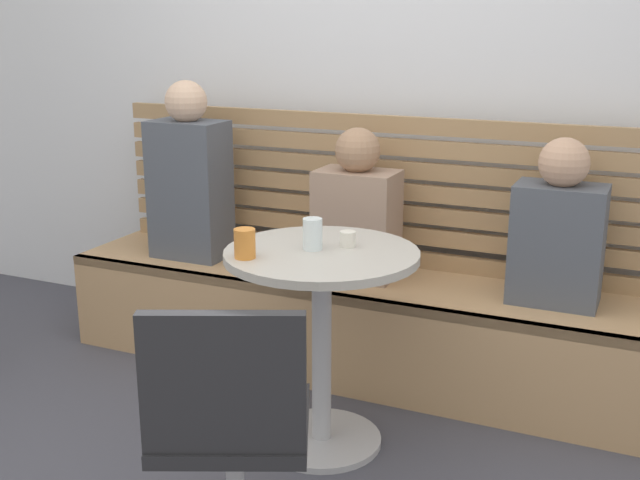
# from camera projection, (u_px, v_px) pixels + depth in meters

# --- Properties ---
(back_wall) EXTENTS (5.20, 0.10, 2.90)m
(back_wall) POSITION_uv_depth(u_px,v_px,m) (401.00, 33.00, 3.50)
(back_wall) COLOR silver
(back_wall) RESTS_ON ground
(booth_bench) EXTENTS (2.70, 0.52, 0.44)m
(booth_bench) POSITION_uv_depth(u_px,v_px,m) (361.00, 325.00, 3.44)
(booth_bench) COLOR tan
(booth_bench) RESTS_ON ground
(booth_backrest) EXTENTS (2.65, 0.04, 0.67)m
(booth_backrest) POSITION_uv_depth(u_px,v_px,m) (382.00, 190.00, 3.50)
(booth_backrest) COLOR #A68157
(booth_backrest) RESTS_ON booth_bench
(cafe_table) EXTENTS (0.68, 0.68, 0.74)m
(cafe_table) POSITION_uv_depth(u_px,v_px,m) (322.00, 311.00, 2.77)
(cafe_table) COLOR #ADADB2
(cafe_table) RESTS_ON ground
(white_chair) EXTENTS (0.53, 0.53, 0.85)m
(white_chair) POSITION_uv_depth(u_px,v_px,m) (231.00, 437.00, 2.04)
(white_chair) COLOR #ADADB2
(white_chair) RESTS_ON ground
(person_adult) EXTENTS (0.34, 0.22, 0.81)m
(person_adult) POSITION_uv_depth(u_px,v_px,m) (190.00, 179.00, 3.60)
(person_adult) COLOR #4C515B
(person_adult) RESTS_ON booth_bench
(person_child_left) EXTENTS (0.34, 0.22, 0.65)m
(person_child_left) POSITION_uv_depth(u_px,v_px,m) (558.00, 231.00, 3.01)
(person_child_left) COLOR #4C515B
(person_child_left) RESTS_ON booth_bench
(person_child_middle) EXTENTS (0.34, 0.22, 0.64)m
(person_child_middle) POSITION_uv_depth(u_px,v_px,m) (357.00, 212.00, 3.33)
(person_child_middle) COLOR #9E7F6B
(person_child_middle) RESTS_ON booth_bench
(cup_espresso_small) EXTENTS (0.06, 0.06, 0.05)m
(cup_espresso_small) POSITION_uv_depth(u_px,v_px,m) (348.00, 239.00, 2.75)
(cup_espresso_small) COLOR silver
(cup_espresso_small) RESTS_ON cafe_table
(cup_water_clear) EXTENTS (0.07, 0.07, 0.11)m
(cup_water_clear) POSITION_uv_depth(u_px,v_px,m) (313.00, 234.00, 2.71)
(cup_water_clear) COLOR white
(cup_water_clear) RESTS_ON cafe_table
(cup_tumbler_orange) EXTENTS (0.07, 0.07, 0.10)m
(cup_tumbler_orange) POSITION_uv_depth(u_px,v_px,m) (245.00, 243.00, 2.62)
(cup_tumbler_orange) COLOR orange
(cup_tumbler_orange) RESTS_ON cafe_table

